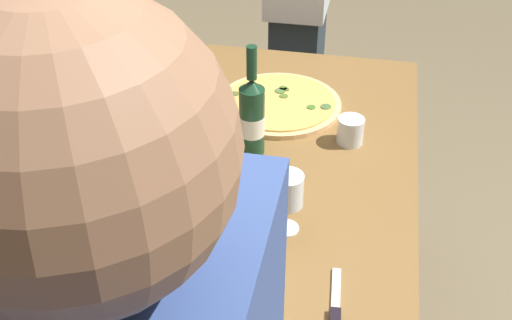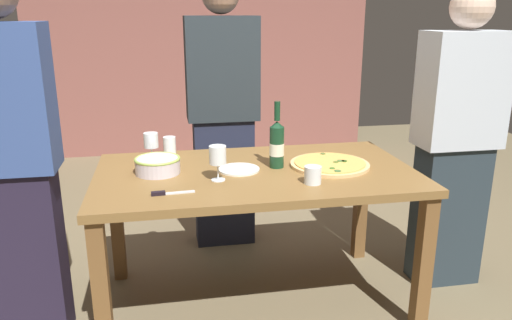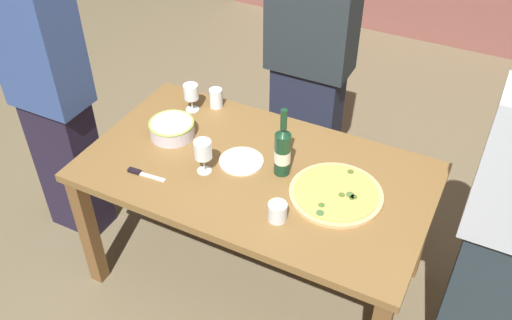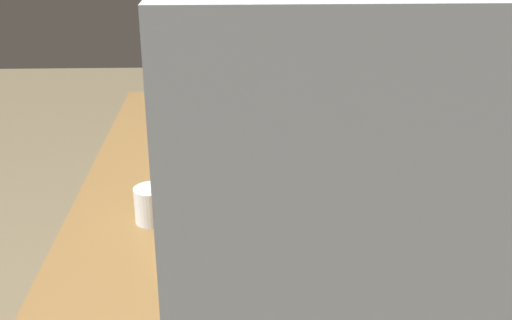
{
  "view_description": "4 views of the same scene",
  "coord_description": "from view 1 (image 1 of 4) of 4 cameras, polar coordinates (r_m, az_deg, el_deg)",
  "views": [
    {
      "loc": [
        -1.43,
        -0.29,
        1.85
      ],
      "look_at": [
        0.0,
        0.0,
        0.8
      ],
      "focal_mm": 45.25,
      "sensor_mm": 36.0,
      "label": 1
    },
    {
      "loc": [
        -0.44,
        -2.35,
        1.52
      ],
      "look_at": [
        0.0,
        0.0,
        0.8
      ],
      "focal_mm": 34.77,
      "sensor_mm": 36.0,
      "label": 2
    },
    {
      "loc": [
        0.89,
        -1.75,
        2.41
      ],
      "look_at": [
        0.0,
        0.0,
        0.8
      ],
      "focal_mm": 39.19,
      "sensor_mm": 36.0,
      "label": 3
    },
    {
      "loc": [
        1.56,
        -0.05,
        1.46
      ],
      "look_at": [
        0.0,
        0.0,
        0.8
      ],
      "focal_mm": 45.61,
      "sensor_mm": 36.0,
      "label": 4
    }
  ],
  "objects": [
    {
      "name": "side_plate",
      "position": [
        1.76,
        -1.04,
        -2.83
      ],
      "size": [
        0.21,
        0.21,
        0.01
      ],
      "primitive_type": "cylinder",
      "color": "white",
      "rests_on": "dining_table"
    },
    {
      "name": "cup_amber",
      "position": [
        1.96,
        8.34,
        2.59
      ],
      "size": [
        0.08,
        0.08,
        0.08
      ],
      "primitive_type": "cylinder",
      "color": "white",
      "rests_on": "dining_table"
    },
    {
      "name": "cup_ceramic",
      "position": [
        1.59,
        -16.3,
        -7.27
      ],
      "size": [
        0.07,
        0.07,
        0.1
      ],
      "primitive_type": "cylinder",
      "color": "white",
      "rests_on": "dining_table"
    },
    {
      "name": "serving_bowl",
      "position": [
        1.45,
        -5.7,
        -11.19
      ],
      "size": [
        0.23,
        0.23,
        0.08
      ],
      "color": "silver",
      "rests_on": "dining_table"
    },
    {
      "name": "wine_glass_near_pizza",
      "position": [
        1.57,
        2.77,
        -2.79
      ],
      "size": [
        0.08,
        0.08,
        0.17
      ],
      "color": "white",
      "rests_on": "dining_table"
    },
    {
      "name": "wine_bottle",
      "position": [
        1.85,
        -0.36,
        3.93
      ],
      "size": [
        0.07,
        0.07,
        0.34
      ],
      "color": "#163B22",
      "rests_on": "dining_table"
    },
    {
      "name": "pizza",
      "position": [
        2.14,
        2.15,
        5.02
      ],
      "size": [
        0.41,
        0.41,
        0.03
      ],
      "color": "#E1B275",
      "rests_on": "dining_table"
    },
    {
      "name": "dining_table",
      "position": [
        1.88,
        -0.0,
        -3.65
      ],
      "size": [
        1.6,
        0.9,
        0.75
      ],
      "color": "brown",
      "rests_on": "ground"
    },
    {
      "name": "wine_glass_by_bottle",
      "position": [
        1.46,
        -15.25,
        -8.78
      ],
      "size": [
        0.08,
        0.08,
        0.15
      ],
      "color": "white",
      "rests_on": "dining_table"
    },
    {
      "name": "pizza_knife",
      "position": [
        1.47,
        7.04,
        -12.83
      ],
      "size": [
        0.19,
        0.04,
        0.02
      ],
      "color": "silver",
      "rests_on": "dining_table"
    }
  ]
}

